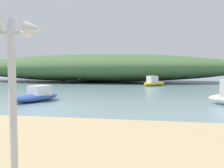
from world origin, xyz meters
name	(u,v)px	position (x,y,z in m)	size (l,w,h in m)	color
ground_plane	(47,107)	(0.00, 0.00, 0.00)	(120.00, 120.00, 0.00)	gray
distant_hill	(97,68)	(-3.56, 26.42, 2.26)	(46.02, 15.04, 4.51)	#476B3D
motorboat_inner_mooring	(154,82)	(5.83, 17.60, 0.45)	(3.19, 3.02, 1.26)	gold
motorboat_far_left	(78,80)	(-5.23, 21.77, 0.50)	(3.77, 4.33, 1.37)	black
motorboat_by_sandbar	(36,96)	(-1.70, 2.06, 0.37)	(2.69, 3.83, 1.03)	#2D4C9E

